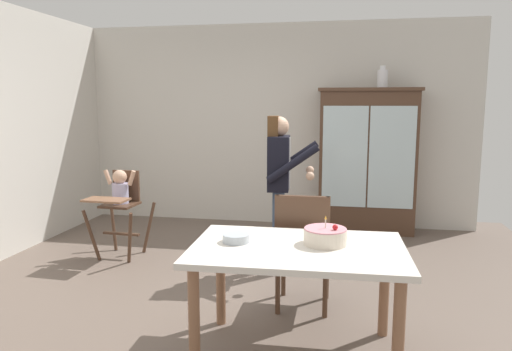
{
  "coord_description": "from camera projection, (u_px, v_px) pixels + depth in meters",
  "views": [
    {
      "loc": [
        0.93,
        -3.8,
        1.65
      ],
      "look_at": [
        0.1,
        0.7,
        0.95
      ],
      "focal_mm": 33.26,
      "sensor_mm": 36.0,
      "label": 1
    }
  ],
  "objects": [
    {
      "name": "high_chair_with_toddler",
      "position": [
        120.0,
        197.0,
        5.07
      ],
      "size": [
        0.6,
        0.7,
        0.95
      ],
      "rotation": [
        0.0,
        0.0,
        -0.05
      ],
      "color": "#4C3323",
      "rests_on": "ground_plane"
    },
    {
      "name": "ceramic_vase",
      "position": [
        382.0,
        78.0,
        5.87
      ],
      "size": [
        0.13,
        0.13,
        0.27
      ],
      "color": "white",
      "rests_on": "china_cabinet"
    },
    {
      "name": "birthday_cake",
      "position": [
        325.0,
        236.0,
        3.08
      ],
      "size": [
        0.28,
        0.28,
        0.19
      ],
      "color": "beige",
      "rests_on": "dining_table"
    },
    {
      "name": "dining_chair_far_side",
      "position": [
        303.0,
        244.0,
        3.72
      ],
      "size": [
        0.44,
        0.44,
        0.96
      ],
      "rotation": [
        0.0,
        0.0,
        3.15
      ],
      "color": "#4C3323",
      "rests_on": "ground_plane"
    },
    {
      "name": "serving_bowl",
      "position": [
        236.0,
        238.0,
        3.13
      ],
      "size": [
        0.18,
        0.18,
        0.05
      ],
      "primitive_type": "cylinder",
      "color": "#B2BCC6",
      "rests_on": "dining_table"
    },
    {
      "name": "adult_person",
      "position": [
        280.0,
        174.0,
        4.58
      ],
      "size": [
        0.52,
        0.51,
        1.53
      ],
      "rotation": [
        0.0,
        0.0,
        1.64
      ],
      "color": "#33425B",
      "rests_on": "ground_plane"
    },
    {
      "name": "ground_plane",
      "position": [
        231.0,
        295.0,
        4.11
      ],
      "size": [
        6.24,
        6.24,
        0.0
      ],
      "primitive_type": "plane",
      "color": "#66564C"
    },
    {
      "name": "china_cabinet",
      "position": [
        367.0,
        160.0,
        6.05
      ],
      "size": [
        1.25,
        0.48,
        1.84
      ],
      "color": "#4C3323",
      "rests_on": "ground_plane"
    },
    {
      "name": "wall_back",
      "position": [
        275.0,
        125.0,
        6.46
      ],
      "size": [
        5.32,
        0.06,
        2.7
      ],
      "primitive_type": "cube",
      "color": "beige",
      "rests_on": "ground_plane"
    },
    {
      "name": "dining_table",
      "position": [
        298.0,
        261.0,
        3.06
      ],
      "size": [
        1.39,
        0.93,
        0.74
      ],
      "color": "silver",
      "rests_on": "ground_plane"
    }
  ]
}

